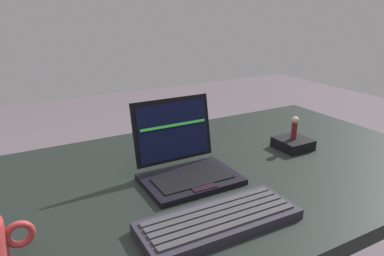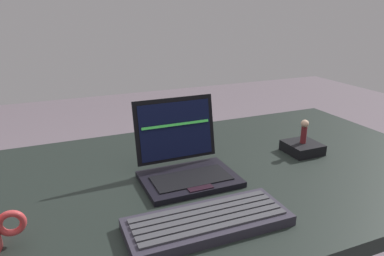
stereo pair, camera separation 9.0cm
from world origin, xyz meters
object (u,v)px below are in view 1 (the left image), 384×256
Objects in this scene: external_keyboard at (219,220)px; laptop_front at (185,163)px; figurine at (295,126)px; figurine_stand at (293,143)px.

laptop_front is at bearing 79.79° from external_keyboard.
external_keyboard is 0.50m from figurine.
external_keyboard is (-0.04, -0.23, -0.03)m from laptop_front.
laptop_front is 0.40m from figurine_stand.
laptop_front is 0.40m from figurine.
figurine_stand is 1.36× the size of figurine.
laptop_front is 0.71× the size of external_keyboard.
figurine is at bearing 1.87° from laptop_front.
laptop_front is 0.23m from external_keyboard.
laptop_front is 2.42× the size of figurine_stand.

